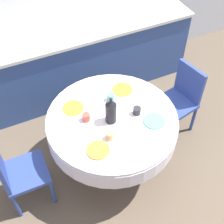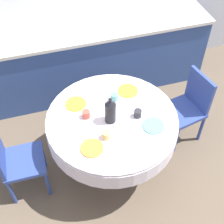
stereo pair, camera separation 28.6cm
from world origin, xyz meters
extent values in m
plane|color=brown|center=(0.00, 0.00, 0.00)|extent=(12.00, 12.00, 0.00)
cube|color=#2D4784|center=(0.00, 1.33, 0.45)|extent=(3.20, 0.60, 0.89)
cube|color=beige|center=(0.00, 1.33, 0.91)|extent=(3.24, 0.64, 0.04)
cylinder|color=brown|center=(0.00, 0.00, 0.02)|extent=(0.44, 0.44, 0.04)
cylinder|color=brown|center=(0.00, 0.00, 0.30)|extent=(0.11, 0.11, 0.53)
cylinder|color=silver|center=(0.00, 0.00, 0.66)|extent=(1.26, 1.26, 0.18)
cylinder|color=silver|center=(0.00, 0.00, 0.76)|extent=(1.25, 1.25, 0.03)
cube|color=#2D428E|center=(0.88, 0.18, 0.41)|extent=(0.47, 0.47, 0.04)
cube|color=#2D428E|center=(1.05, 0.21, 0.65)|extent=(0.11, 0.38, 0.43)
cylinder|color=#2D428E|center=(0.74, -0.03, 0.20)|extent=(0.04, 0.04, 0.39)
cylinder|color=#2D428E|center=(0.67, 0.32, 0.20)|extent=(0.04, 0.04, 0.39)
cylinder|color=#2D428E|center=(1.08, 0.04, 0.20)|extent=(0.04, 0.04, 0.39)
cylinder|color=#2D428E|center=(1.01, 0.39, 0.20)|extent=(0.04, 0.04, 0.39)
cube|color=#2D428E|center=(-0.89, 0.01, 0.41)|extent=(0.41, 0.41, 0.04)
cube|color=#2D428E|center=(-1.08, 0.02, 0.65)|extent=(0.04, 0.38, 0.43)
cylinder|color=#2D428E|center=(-0.71, 0.19, 0.20)|extent=(0.04, 0.04, 0.39)
cylinder|color=#2D428E|center=(-0.72, -0.17, 0.20)|extent=(0.04, 0.04, 0.39)
cylinder|color=#2D428E|center=(-1.07, 0.19, 0.20)|extent=(0.04, 0.04, 0.39)
cylinder|color=#2D428E|center=(-1.07, -0.16, 0.20)|extent=(0.04, 0.04, 0.39)
cylinder|color=orange|center=(-0.27, -0.29, 0.79)|extent=(0.20, 0.20, 0.01)
cylinder|color=#DBB766|center=(-0.12, -0.21, 0.82)|extent=(0.07, 0.07, 0.08)
cylinder|color=#60BCB7|center=(0.33, -0.21, 0.79)|extent=(0.20, 0.20, 0.01)
cylinder|color=#28282D|center=(0.24, -0.05, 0.82)|extent=(0.07, 0.07, 0.08)
cylinder|color=yellow|center=(-0.29, 0.27, 0.79)|extent=(0.20, 0.20, 0.01)
cylinder|color=#CC4C3D|center=(-0.23, 0.08, 0.82)|extent=(0.07, 0.07, 0.08)
cylinder|color=yellow|center=(0.26, 0.30, 0.79)|extent=(0.20, 0.20, 0.01)
cylinder|color=#5BA39E|center=(0.09, 0.22, 0.82)|extent=(0.07, 0.07, 0.08)
cylinder|color=black|center=(-0.02, -0.03, 0.88)|extent=(0.10, 0.10, 0.21)
cone|color=black|center=(-0.02, -0.03, 1.01)|extent=(0.09, 0.09, 0.05)
sphere|color=black|center=(-0.02, -0.03, 1.05)|extent=(0.03, 0.03, 0.03)
camera|label=1|loc=(-0.82, -1.75, 2.97)|focal=50.00mm
camera|label=2|loc=(-0.56, -1.85, 2.97)|focal=50.00mm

